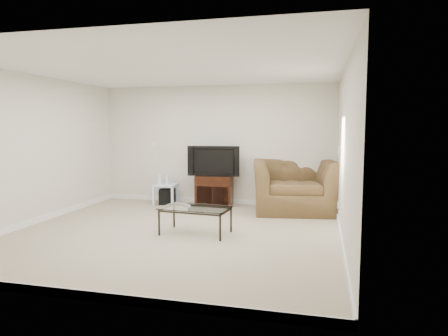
% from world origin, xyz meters
% --- Properties ---
extents(floor, '(5.00, 5.00, 0.00)m').
position_xyz_m(floor, '(0.00, 0.00, 0.00)').
color(floor, tan).
rests_on(floor, ground).
extents(ceiling, '(5.00, 5.00, 0.00)m').
position_xyz_m(ceiling, '(0.00, 0.00, 2.50)').
color(ceiling, white).
rests_on(ceiling, ground).
extents(wall_back, '(5.00, 0.02, 2.50)m').
position_xyz_m(wall_back, '(0.00, 2.50, 1.25)').
color(wall_back, silver).
rests_on(wall_back, ground).
extents(wall_left, '(0.02, 5.00, 2.50)m').
position_xyz_m(wall_left, '(-2.50, 0.00, 1.25)').
color(wall_left, silver).
rests_on(wall_left, ground).
extents(wall_right, '(0.02, 5.00, 2.50)m').
position_xyz_m(wall_right, '(2.50, 0.00, 1.25)').
color(wall_right, silver).
rests_on(wall_right, ground).
extents(plate_back, '(0.12, 0.02, 0.12)m').
position_xyz_m(plate_back, '(-1.40, 2.49, 1.25)').
color(plate_back, white).
rests_on(plate_back, wall_back).
extents(plate_right_switch, '(0.02, 0.09, 0.13)m').
position_xyz_m(plate_right_switch, '(2.49, 1.60, 1.25)').
color(plate_right_switch, white).
rests_on(plate_right_switch, wall_right).
extents(plate_right_outlet, '(0.02, 0.08, 0.12)m').
position_xyz_m(plate_right_outlet, '(2.49, 1.30, 0.30)').
color(plate_right_outlet, white).
rests_on(plate_right_outlet, wall_right).
extents(tv_stand, '(0.79, 0.58, 0.63)m').
position_xyz_m(tv_stand, '(0.04, 2.28, 0.31)').
color(tv_stand, black).
rests_on(tv_stand, floor).
extents(dvd_player, '(0.45, 0.33, 0.06)m').
position_xyz_m(dvd_player, '(0.04, 2.24, 0.52)').
color(dvd_player, black).
rests_on(dvd_player, tv_stand).
extents(television, '(1.01, 0.28, 0.62)m').
position_xyz_m(television, '(0.04, 2.25, 0.94)').
color(television, black).
rests_on(television, tv_stand).
extents(side_table, '(0.49, 0.49, 0.43)m').
position_xyz_m(side_table, '(-1.00, 2.12, 0.22)').
color(side_table, silver).
rests_on(side_table, floor).
extents(subwoofer, '(0.40, 0.40, 0.32)m').
position_xyz_m(subwoofer, '(-0.97, 2.14, 0.15)').
color(subwoofer, black).
rests_on(subwoofer, floor).
extents(game_console, '(0.06, 0.15, 0.20)m').
position_xyz_m(game_console, '(-1.10, 2.09, 0.53)').
color(game_console, white).
rests_on(game_console, side_table).
extents(game_case, '(0.06, 0.13, 0.17)m').
position_xyz_m(game_case, '(-0.94, 2.11, 0.52)').
color(game_case, silver).
rests_on(game_case, side_table).
extents(recliner, '(1.66, 1.21, 1.34)m').
position_xyz_m(recliner, '(1.68, 2.05, 0.67)').
color(recliner, '#4B3C22').
rests_on(recliner, floor).
extents(coffee_table, '(1.09, 0.68, 0.41)m').
position_xyz_m(coffee_table, '(0.34, 0.01, 0.21)').
color(coffee_table, black).
rests_on(coffee_table, floor).
extents(remote, '(0.17, 0.12, 0.02)m').
position_xyz_m(remote, '(0.15, 0.12, 0.42)').
color(remote, '#B2B2B7').
rests_on(remote, coffee_table).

